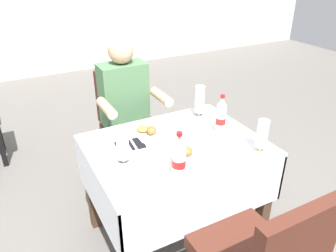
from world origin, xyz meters
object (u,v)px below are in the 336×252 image
at_px(plate_far_diner, 150,130).
at_px(napkin_cutlery_set, 130,145).
at_px(main_dining_table, 175,168).
at_px(beer_glass_left, 123,146).
at_px(beer_glass_middle, 200,101).
at_px(chair_far_diner_seat, 129,121).
at_px(beer_glass_right, 262,136).
at_px(plate_near_camera, 182,154).
at_px(cola_bottle_primary, 179,158).
at_px(cola_bottle_secondary, 221,116).
at_px(seated_diner_far, 127,110).

xyz_separation_m(plate_far_diner, napkin_cutlery_set, (-0.18, -0.09, -0.01)).
bearing_deg(main_dining_table, beer_glass_left, -172.87).
bearing_deg(beer_glass_middle, chair_far_diner_seat, 122.87).
bearing_deg(beer_glass_right, chair_far_diner_seat, 109.97).
relative_size(plate_near_camera, beer_glass_right, 1.10).
xyz_separation_m(plate_near_camera, cola_bottle_primary, (-0.11, -0.16, 0.10)).
bearing_deg(plate_near_camera, main_dining_table, 74.93).
relative_size(main_dining_table, beer_glass_right, 5.18).
bearing_deg(beer_glass_middle, cola_bottle_secondary, -92.77).
distance_m(beer_glass_middle, cola_bottle_secondary, 0.28).
height_order(main_dining_table, cola_bottle_primary, cola_bottle_primary).
bearing_deg(main_dining_table, napkin_cutlery_set, 155.43).
relative_size(plate_far_diner, beer_glass_left, 1.16).
bearing_deg(napkin_cutlery_set, beer_glass_middle, 14.17).
distance_m(seated_diner_far, napkin_cutlery_set, 0.61).
bearing_deg(beer_glass_right, plate_near_camera, 159.04).
xyz_separation_m(seated_diner_far, napkin_cutlery_set, (-0.21, -0.58, 0.04)).
height_order(seated_diner_far, beer_glass_right, seated_diner_far).
xyz_separation_m(chair_far_diner_seat, plate_far_diner, (-0.07, -0.59, 0.21)).
distance_m(plate_near_camera, beer_glass_left, 0.35).
relative_size(seated_diner_far, beer_glass_middle, 5.47).
bearing_deg(chair_far_diner_seat, plate_far_diner, -97.12).
height_order(seated_diner_far, napkin_cutlery_set, seated_diner_far).
distance_m(plate_near_camera, plate_far_diner, 0.35).
distance_m(main_dining_table, chair_far_diner_seat, 0.80).
distance_m(beer_glass_left, beer_glass_right, 0.81).
distance_m(main_dining_table, napkin_cutlery_set, 0.34).
xyz_separation_m(chair_far_diner_seat, napkin_cutlery_set, (-0.26, -0.69, 0.20)).
distance_m(beer_glass_right, napkin_cutlery_set, 0.79).
distance_m(chair_far_diner_seat, beer_glass_middle, 0.71).
distance_m(chair_far_diner_seat, napkin_cutlery_set, 0.76).
height_order(seated_diner_far, plate_far_diner, seated_diner_far).
distance_m(plate_near_camera, cola_bottle_secondary, 0.41).
bearing_deg(cola_bottle_secondary, beer_glass_middle, 87.23).
bearing_deg(cola_bottle_secondary, main_dining_table, 178.86).
relative_size(chair_far_diner_seat, beer_glass_middle, 4.21).
bearing_deg(main_dining_table, cola_bottle_secondary, -1.14).
distance_m(chair_far_diner_seat, cola_bottle_secondary, 0.93).
bearing_deg(napkin_cutlery_set, plate_far_diner, 26.64).
distance_m(seated_diner_far, plate_far_diner, 0.49).
height_order(plate_far_diner, cola_bottle_primary, cola_bottle_primary).
bearing_deg(chair_far_diner_seat, beer_glass_middle, -57.13).
relative_size(beer_glass_right, napkin_cutlery_set, 1.06).
bearing_deg(main_dining_table, seated_diner_far, 94.02).
bearing_deg(plate_far_diner, beer_glass_middle, 8.23).
bearing_deg(beer_glass_right, beer_glass_middle, 95.86).
relative_size(chair_far_diner_seat, plate_near_camera, 4.30).
distance_m(plate_near_camera, napkin_cutlery_set, 0.34).
distance_m(chair_far_diner_seat, plate_far_diner, 0.64).
relative_size(chair_far_diner_seat, cola_bottle_secondary, 3.62).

